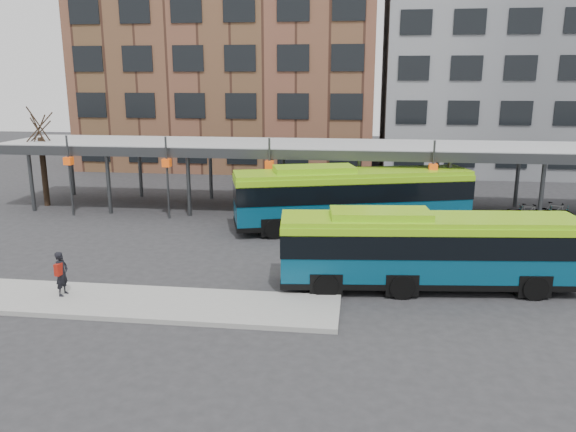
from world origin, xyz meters
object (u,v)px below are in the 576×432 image
object	(u,v)px
bus_front	(427,248)
bus_rear	(351,196)
tree	(44,168)
pedestrian	(62,273)

from	to	relation	value
bus_front	bus_rear	world-z (taller)	bus_rear
tree	pedestrian	distance (m)	17.51
bus_rear	pedestrian	world-z (taller)	bus_rear
bus_front	bus_rear	size ratio (longest dim) A/B	0.89
pedestrian	tree	bearing A→B (deg)	35.01
bus_front	tree	bearing A→B (deg)	146.31
tree	bus_front	xyz separation A→B (m)	(22.72, -11.88, -0.80)
tree	pedestrian	xyz separation A→B (m)	(9.21, -14.82, -1.40)
bus_front	pedestrian	size ratio (longest dim) A/B	6.93
bus_rear	bus_front	bearing A→B (deg)	-86.67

